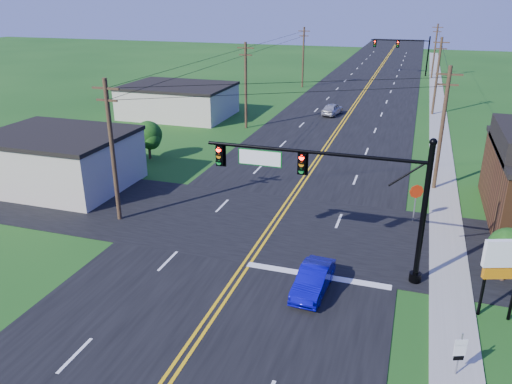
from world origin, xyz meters
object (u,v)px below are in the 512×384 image
(signal_mast_far, at_px, (403,49))
(blue_car, at_px, (313,280))
(route_sign, at_px, (460,352))
(stop_sign, at_px, (416,195))
(signal_mast_main, at_px, (332,184))

(signal_mast_far, distance_m, blue_car, 74.58)
(signal_mast_far, xyz_separation_m, route_sign, (6.02, -78.48, -3.42))
(stop_sign, bearing_deg, signal_mast_far, 70.39)
(signal_mast_far, height_order, blue_car, signal_mast_far)
(signal_mast_far, bearing_deg, signal_mast_main, -90.08)
(signal_mast_far, bearing_deg, blue_car, -90.27)
(signal_mast_main, height_order, stop_sign, signal_mast_main)
(stop_sign, bearing_deg, route_sign, -105.21)
(route_sign, height_order, stop_sign, stop_sign)
(signal_mast_main, xyz_separation_m, stop_sign, (4.16, 7.44, -2.93))
(route_sign, bearing_deg, blue_car, 126.19)
(signal_mast_main, xyz_separation_m, blue_car, (-0.25, -2.48, -4.11))
(signal_mast_main, bearing_deg, stop_sign, 60.77)
(signal_mast_main, bearing_deg, route_sign, -46.64)
(blue_car, relative_size, route_sign, 1.99)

